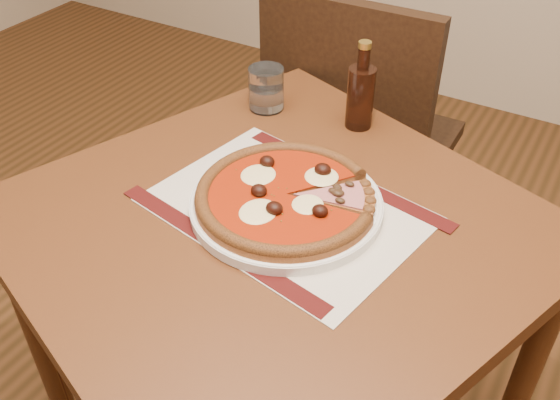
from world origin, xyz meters
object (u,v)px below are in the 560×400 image
Objects in this scene: water_glass at (266,89)px; chair_far at (357,133)px; table at (274,264)px; plate at (286,205)px; pizza at (286,195)px; bottle at (361,94)px.

chair_far is at bearing 77.17° from water_glass.
chair_far reaches higher than table.
water_glass reaches higher than table.
chair_far is 0.67m from plate.
table is at bearing 100.25° from chair_far.
plate is (0.13, -0.61, 0.23)m from chair_far.
chair_far is 10.19× the size of water_glass.
plate reaches higher than table.
plate is 3.60× the size of water_glass.
table is at bearing -94.82° from pizza.
chair_far is at bearing 102.35° from plate.
chair_far reaches higher than water_glass.
plate is at bearing 101.17° from chair_far.
pizza is (0.00, 0.04, 0.13)m from table.
water_glass is at bearing -170.66° from bottle.
water_glass reaches higher than pizza.
plate is (0.00, 0.04, 0.11)m from table.
table is 0.67m from chair_far.
plate is at bearing -88.07° from bottle.
water_glass is 0.50× the size of bottle.
water_glass is at bearing 123.31° from table.
chair_far is at bearing 102.33° from pizza.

